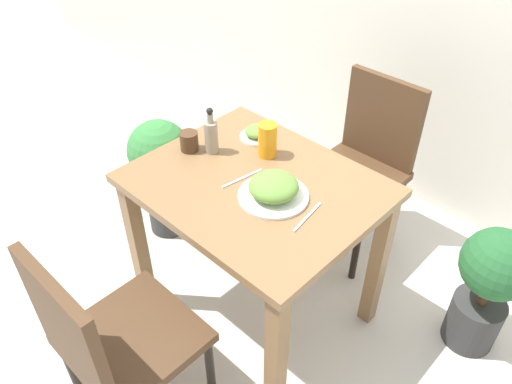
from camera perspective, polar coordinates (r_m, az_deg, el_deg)
name	(u,v)px	position (r m, az deg, el deg)	size (l,w,h in m)	color
ground_plane	(256,308)	(2.44, 0.00, -13.07)	(16.00, 16.00, 0.00)	beige
dining_table	(256,208)	(1.98, 0.00, -1.83)	(0.91, 0.74, 0.76)	olive
chair_near	(110,341)	(1.78, -16.33, -15.98)	(0.42, 0.42, 0.90)	#4C331E
chair_far	(365,158)	(2.51, 12.30, 3.77)	(0.42, 0.42, 0.90)	#4C331E
food_plate	(274,189)	(1.80, 2.02, 0.40)	(0.26, 0.26, 0.09)	white
side_plate	(257,133)	(2.14, 0.09, 6.73)	(0.15, 0.15, 0.06)	white
drink_cup	(189,141)	(2.07, -7.65, 5.77)	(0.08, 0.08, 0.08)	#4C331E
juice_glass	(268,140)	(2.01, 1.33, 5.95)	(0.08, 0.08, 0.14)	orange
sauce_bottle	(211,135)	(2.03, -5.14, 6.49)	(0.06, 0.06, 0.20)	gray
fork_utensil	(242,178)	(1.91, -1.57, 1.59)	(0.04, 0.19, 0.00)	silver
spoon_utensil	(307,217)	(1.75, 5.89, -2.84)	(0.04, 0.18, 0.00)	silver
potted_plant_left	(161,167)	(2.61, -10.77, 2.87)	(0.32, 0.32, 0.67)	#333333
potted_plant_right	(489,284)	(2.26, 25.11, -9.47)	(0.29, 0.29, 0.63)	#333333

